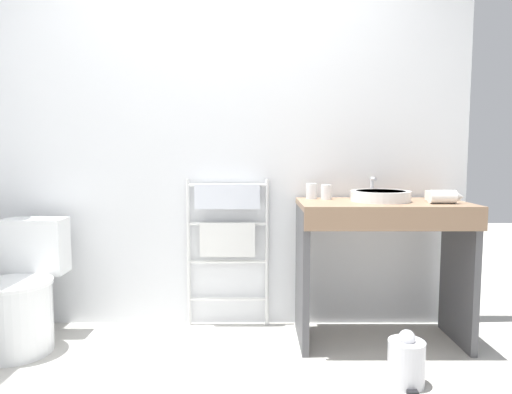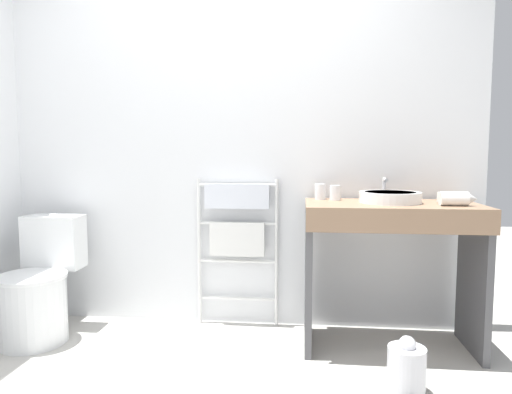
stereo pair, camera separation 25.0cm
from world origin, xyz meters
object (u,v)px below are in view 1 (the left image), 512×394
Objects in this scene: sink_basin at (382,196)px; trash_bin at (408,362)px; cup_near_wall at (313,191)px; toilet at (24,297)px; towel_radiator at (229,227)px; cup_near_edge at (328,192)px; hair_dryer at (445,197)px.

trash_bin is (-0.00, -0.56, -0.79)m from sink_basin.
cup_near_wall reaches higher than sink_basin.
towel_radiator is (1.21, 0.35, 0.37)m from toilet.
toilet is 2.25m from sink_basin.
cup_near_wall is at bearing 158.98° from sink_basin.
cup_near_edge is 0.69m from hair_dryer.
sink_basin reaches higher than trash_bin.
toilet is at bearing -172.54° from cup_near_edge.
cup_near_edge is at bearing 114.22° from trash_bin.
toilet is 2.22m from trash_bin.
trash_bin is (-0.34, -0.44, -0.79)m from hair_dryer.
cup_near_wall is 0.79m from hair_dryer.
hair_dryer is at bearing -20.55° from cup_near_wall.
hair_dryer reaches higher than trash_bin.
hair_dryer is (0.65, -0.25, -0.01)m from cup_near_edge.
toilet is 2.13× the size of sink_basin.
cup_near_wall reaches higher than cup_near_edge.
trash_bin is (0.95, -0.80, -0.55)m from towel_radiator.
sink_basin is at bearing -21.02° from cup_near_wall.
towel_radiator is 4.96× the size of hair_dryer.
toilet is 8.27× the size of cup_near_edge.
sink_basin is (2.17, 0.12, 0.60)m from toilet.
hair_dryer is at bearing -15.44° from towel_radiator.
cup_near_edge is at bearing 159.13° from hair_dryer.
sink_basin is at bearing 160.01° from hair_dryer.
hair_dryer is at bearing -0.11° from toilet.
cup_near_edge is (1.85, 0.24, 0.61)m from toilet.
trash_bin is at bearing -11.67° from toilet.
sink_basin is 1.80× the size of hair_dryer.
cup_near_wall is at bearing 8.81° from toilet.
toilet is at bearing -163.86° from towel_radiator.
sink_basin is at bearing 3.09° from toilet.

